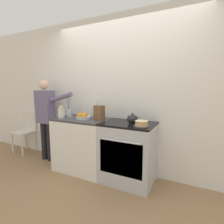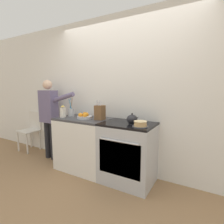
{
  "view_description": "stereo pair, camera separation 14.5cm",
  "coord_description": "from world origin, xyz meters",
  "px_view_note": "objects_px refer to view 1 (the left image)",
  "views": [
    {
      "loc": [
        1.15,
        -2.07,
        1.44
      ],
      "look_at": [
        -0.03,
        0.26,
        1.06
      ],
      "focal_mm": 28.0,
      "sensor_mm": 36.0,
      "label": 1
    },
    {
      "loc": [
        1.28,
        -2.0,
        1.44
      ],
      "look_at": [
        -0.03,
        0.26,
        1.06
      ],
      "focal_mm": 28.0,
      "sensor_mm": 36.0,
      "label": 2
    }
  ],
  "objects_px": {
    "milk_carton": "(61,112)",
    "dining_chair": "(26,129)",
    "knife_block": "(99,112)",
    "tea_kettle": "(133,119)",
    "layer_cake": "(141,124)",
    "stove_range": "(128,152)",
    "utensil_crock": "(69,112)",
    "fruit_bowl": "(83,117)",
    "person_baker": "(46,113)"
  },
  "relations": [
    {
      "from": "milk_carton",
      "to": "dining_chair",
      "type": "relative_size",
      "value": 0.25
    },
    {
      "from": "knife_block",
      "to": "tea_kettle",
      "type": "bearing_deg",
      "value": -2.86
    },
    {
      "from": "dining_chair",
      "to": "layer_cake",
      "type": "bearing_deg",
      "value": 26.13
    },
    {
      "from": "stove_range",
      "to": "milk_carton",
      "type": "xyz_separation_m",
      "value": [
        -1.18,
        -0.13,
        0.56
      ]
    },
    {
      "from": "tea_kettle",
      "to": "stove_range",
      "type": "bearing_deg",
      "value": 178.18
    },
    {
      "from": "tea_kettle",
      "to": "knife_block",
      "type": "distance_m",
      "value": 0.58
    },
    {
      "from": "knife_block",
      "to": "utensil_crock",
      "type": "distance_m",
      "value": 0.64
    },
    {
      "from": "stove_range",
      "to": "fruit_bowl",
      "type": "height_order",
      "value": "fruit_bowl"
    },
    {
      "from": "person_baker",
      "to": "layer_cake",
      "type": "bearing_deg",
      "value": -0.41
    },
    {
      "from": "layer_cake",
      "to": "tea_kettle",
      "type": "bearing_deg",
      "value": 143.39
    },
    {
      "from": "knife_block",
      "to": "dining_chair",
      "type": "bearing_deg",
      "value": 175.75
    },
    {
      "from": "tea_kettle",
      "to": "fruit_bowl",
      "type": "xyz_separation_m",
      "value": [
        -0.85,
        -0.03,
        -0.03
      ]
    },
    {
      "from": "stove_range",
      "to": "person_baker",
      "type": "distance_m",
      "value": 1.77
    },
    {
      "from": "person_baker",
      "to": "utensil_crock",
      "type": "bearing_deg",
      "value": 6.49
    },
    {
      "from": "milk_carton",
      "to": "knife_block",
      "type": "bearing_deg",
      "value": 12.83
    },
    {
      "from": "person_baker",
      "to": "fruit_bowl",
      "type": "bearing_deg",
      "value": 0.99
    },
    {
      "from": "utensil_crock",
      "to": "dining_chair",
      "type": "bearing_deg",
      "value": 174.55
    },
    {
      "from": "tea_kettle",
      "to": "utensil_crock",
      "type": "relative_size",
      "value": 0.57
    },
    {
      "from": "person_baker",
      "to": "dining_chair",
      "type": "relative_size",
      "value": 1.81
    },
    {
      "from": "knife_block",
      "to": "milk_carton",
      "type": "height_order",
      "value": "knife_block"
    },
    {
      "from": "stove_range",
      "to": "milk_carton",
      "type": "bearing_deg",
      "value": -173.96
    },
    {
      "from": "knife_block",
      "to": "stove_range",
      "type": "bearing_deg",
      "value": -2.99
    },
    {
      "from": "fruit_bowl",
      "to": "dining_chair",
      "type": "distance_m",
      "value": 1.78
    },
    {
      "from": "layer_cake",
      "to": "utensil_crock",
      "type": "height_order",
      "value": "utensil_crock"
    },
    {
      "from": "utensil_crock",
      "to": "milk_carton",
      "type": "distance_m",
      "value": 0.17
    },
    {
      "from": "person_baker",
      "to": "dining_chair",
      "type": "height_order",
      "value": "person_baker"
    },
    {
      "from": "layer_cake",
      "to": "tea_kettle",
      "type": "xyz_separation_m",
      "value": [
        -0.18,
        0.13,
        0.03
      ]
    },
    {
      "from": "stove_range",
      "to": "fruit_bowl",
      "type": "distance_m",
      "value": 0.93
    },
    {
      "from": "tea_kettle",
      "to": "person_baker",
      "type": "xyz_separation_m",
      "value": [
        -1.77,
        0.03,
        -0.04
      ]
    },
    {
      "from": "milk_carton",
      "to": "tea_kettle",
      "type": "bearing_deg",
      "value": 5.64
    },
    {
      "from": "milk_carton",
      "to": "person_baker",
      "type": "distance_m",
      "value": 0.55
    },
    {
      "from": "layer_cake",
      "to": "person_baker",
      "type": "xyz_separation_m",
      "value": [
        -1.95,
        0.16,
        -0.01
      ]
    },
    {
      "from": "person_baker",
      "to": "knife_block",
      "type": "bearing_deg",
      "value": 4.33
    },
    {
      "from": "stove_range",
      "to": "layer_cake",
      "type": "height_order",
      "value": "layer_cake"
    },
    {
      "from": "layer_cake",
      "to": "tea_kettle",
      "type": "distance_m",
      "value": 0.22
    },
    {
      "from": "knife_block",
      "to": "fruit_bowl",
      "type": "bearing_deg",
      "value": -168.72
    },
    {
      "from": "knife_block",
      "to": "milk_carton",
      "type": "bearing_deg",
      "value": -167.17
    },
    {
      "from": "milk_carton",
      "to": "dining_chair",
      "type": "distance_m",
      "value": 1.45
    },
    {
      "from": "tea_kettle",
      "to": "milk_carton",
      "type": "xyz_separation_m",
      "value": [
        -1.25,
        -0.12,
        0.04
      ]
    },
    {
      "from": "fruit_bowl",
      "to": "person_baker",
      "type": "distance_m",
      "value": 0.92
    },
    {
      "from": "milk_carton",
      "to": "utensil_crock",
      "type": "bearing_deg",
      "value": 80.62
    },
    {
      "from": "fruit_bowl",
      "to": "dining_chair",
      "type": "height_order",
      "value": "fruit_bowl"
    },
    {
      "from": "person_baker",
      "to": "milk_carton",
      "type": "bearing_deg",
      "value": -11.54
    },
    {
      "from": "layer_cake",
      "to": "milk_carton",
      "type": "height_order",
      "value": "milk_carton"
    },
    {
      "from": "knife_block",
      "to": "dining_chair",
      "type": "xyz_separation_m",
      "value": [
        -1.99,
        0.15,
        -0.53
      ]
    },
    {
      "from": "stove_range",
      "to": "fruit_bowl",
      "type": "bearing_deg",
      "value": -177.99
    },
    {
      "from": "stove_range",
      "to": "dining_chair",
      "type": "bearing_deg",
      "value": 176.01
    },
    {
      "from": "fruit_bowl",
      "to": "person_baker",
      "type": "xyz_separation_m",
      "value": [
        -0.92,
        0.05,
        -0.02
      ]
    },
    {
      "from": "tea_kettle",
      "to": "fruit_bowl",
      "type": "bearing_deg",
      "value": -178.28
    },
    {
      "from": "tea_kettle",
      "to": "utensil_crock",
      "type": "height_order",
      "value": "utensil_crock"
    }
  ]
}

